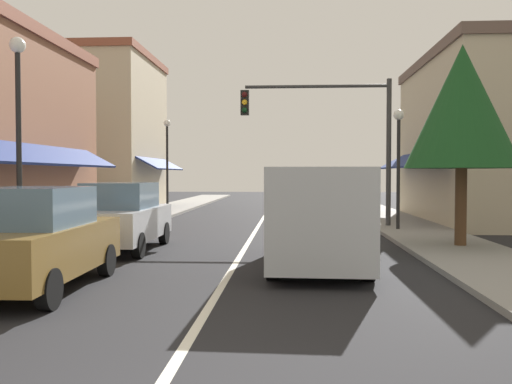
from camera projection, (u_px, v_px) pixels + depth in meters
The scene contains 14 objects.
ground_plane at pixel (259, 225), 21.25m from camera, with size 80.00×80.00×0.00m, color black.
sidewalk_left at pixel (120, 223), 21.59m from camera, with size 2.60×56.00×0.12m, color gray.
sidewalk_right at pixel (402, 224), 20.90m from camera, with size 2.60×56.00×0.12m, color gray.
lane_center_stripe at pixel (259, 225), 21.25m from camera, with size 0.14×52.00×0.01m, color silver.
storefront_right_block at pixel (494, 139), 22.53m from camera, with size 6.99×10.20×6.91m.
storefront_far_left at pixel (112, 132), 31.64m from camera, with size 6.00×8.20×8.87m.
parked_car_nearest_left at pixel (35, 239), 9.29m from camera, with size 1.86×4.14×1.77m.
parked_car_second_left at pixel (122, 217), 14.18m from camera, with size 1.81×4.11×1.77m.
van_in_lane at pixel (318, 213), 11.74m from camera, with size 2.12×5.23×2.12m.
traffic_signal_mast_arm at pixel (335, 126), 19.90m from camera, with size 5.49×0.50×5.46m.
street_lamp_left_near at pixel (18, 112), 12.33m from camera, with size 0.36×0.36×5.08m.
street_lamp_right_mid at pixel (399, 148), 18.55m from camera, with size 0.36×0.36×4.19m.
street_lamp_left_far at pixel (167, 150), 28.20m from camera, with size 0.36×0.36×4.81m.
tree_right_near at pixel (462, 107), 14.24m from camera, with size 2.94×2.94×5.38m.
Camera 1 is at (1.21, -3.16, 1.99)m, focal length 38.28 mm.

